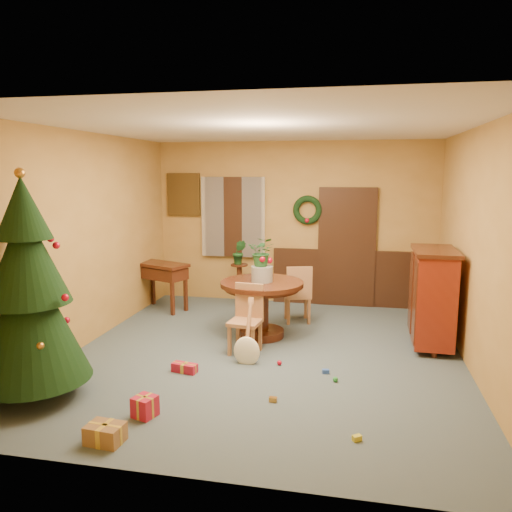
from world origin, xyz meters
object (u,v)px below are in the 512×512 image
(christmas_tree, at_px, (29,293))
(writing_desk, at_px, (162,275))
(sideboard, at_px, (433,295))
(dining_table, at_px, (262,298))
(chair_near, at_px, (247,316))

(christmas_tree, bearing_deg, writing_desk, 90.00)
(sideboard, bearing_deg, writing_desk, 166.59)
(sideboard, bearing_deg, dining_table, -178.68)
(sideboard, bearing_deg, chair_near, -164.17)
(christmas_tree, xyz_separation_m, sideboard, (4.30, 2.48, -0.42))
(chair_near, distance_m, writing_desk, 2.55)
(dining_table, distance_m, sideboard, 2.34)
(christmas_tree, height_order, writing_desk, christmas_tree)
(dining_table, distance_m, writing_desk, 2.24)
(chair_near, bearing_deg, christmas_tree, -136.39)
(chair_near, height_order, sideboard, sideboard)
(christmas_tree, distance_m, sideboard, 4.98)
(chair_near, relative_size, writing_desk, 0.88)
(dining_table, height_order, christmas_tree, christmas_tree)
(dining_table, bearing_deg, writing_desk, 151.23)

